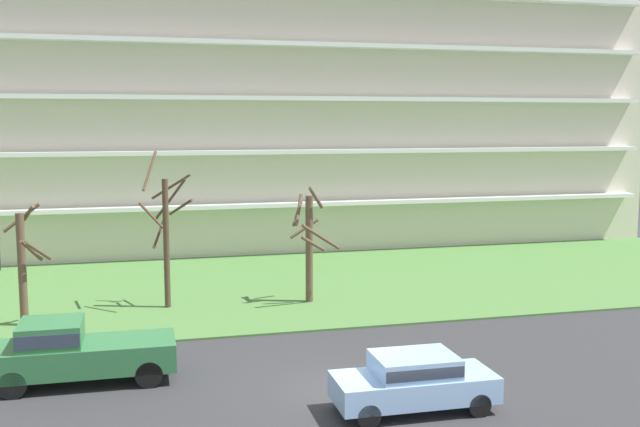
# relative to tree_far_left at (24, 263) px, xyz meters

# --- Properties ---
(ground) EXTENTS (160.00, 160.00, 0.00)m
(ground) POSITION_rel_tree_far_left_xyz_m (9.77, -9.44, -2.48)
(ground) COLOR #2D2D30
(grass_lawn_strip) EXTENTS (80.00, 16.00, 0.08)m
(grass_lawn_strip) POSITION_rel_tree_far_left_xyz_m (9.77, 4.56, -2.44)
(grass_lawn_strip) COLOR #477238
(grass_lawn_strip) RESTS_ON ground
(apartment_building) EXTENTS (54.05, 11.76, 18.25)m
(apartment_building) POSITION_rel_tree_far_left_xyz_m (9.77, 17.96, 6.64)
(apartment_building) COLOR beige
(apartment_building) RESTS_ON ground
(tree_far_left) EXTENTS (1.79, 1.80, 4.71)m
(tree_far_left) POSITION_rel_tree_far_left_xyz_m (0.00, 0.00, 0.00)
(tree_far_left) COLOR brown
(tree_far_left) RESTS_ON ground
(tree_left) EXTENTS (2.21, 2.22, 6.60)m
(tree_left) POSITION_rel_tree_far_left_xyz_m (5.37, 1.52, 0.79)
(tree_left) COLOR #4C3828
(tree_left) RESTS_ON ground
(tree_center) EXTENTS (2.02, 2.03, 5.12)m
(tree_center) POSITION_rel_tree_far_left_xyz_m (11.36, 0.88, 0.19)
(tree_center) COLOR brown
(tree_center) RESTS_ON ground
(pickup_green_near_left) EXTENTS (5.42, 2.06, 1.95)m
(pickup_green_near_left) POSITION_rel_tree_far_left_xyz_m (2.26, -6.94, -1.46)
(pickup_green_near_left) COLOR #2D6B3D
(pickup_green_near_left) RESTS_ON ground
(sedan_blue_center_left) EXTENTS (4.42, 1.86, 1.57)m
(sedan_blue_center_left) POSITION_rel_tree_far_left_xyz_m (11.32, -11.44, -1.61)
(sedan_blue_center_left) COLOR #8CB2E0
(sedan_blue_center_left) RESTS_ON ground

